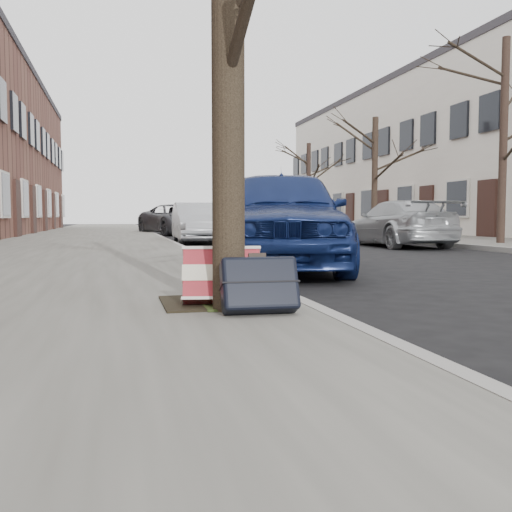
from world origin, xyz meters
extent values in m
cube|color=gray|center=(-3.70, 15.00, 0.06)|extent=(5.00, 70.00, 0.12)
cube|color=slate|center=(7.80, 15.00, 0.06)|extent=(4.00, 70.00, 0.12)
cube|color=black|center=(-2.00, 1.20, 0.13)|extent=(0.85, 0.85, 0.02)
cube|color=maroon|center=(-1.97, 1.06, 0.35)|extent=(0.65, 0.43, 0.47)
cube|color=black|center=(-1.77, 0.60, 0.34)|extent=(0.57, 0.35, 0.44)
imported|color=navy|center=(-0.28, 5.19, 0.80)|extent=(2.98, 5.01, 1.60)
imported|color=#B2B5BB|center=(-0.35, 14.20, 0.63)|extent=(1.42, 3.84, 1.25)
imported|color=#35363A|center=(-0.18, 22.10, 0.68)|extent=(3.45, 5.33, 1.36)
imported|color=#A0A3A7|center=(4.71, 10.86, 0.62)|extent=(1.86, 4.35, 1.25)
imported|color=maroon|center=(4.81, 20.69, 0.70)|extent=(2.45, 4.36, 1.40)
cylinder|color=black|center=(7.20, 9.85, 2.81)|extent=(0.21, 0.21, 5.39)
cylinder|color=black|center=(7.20, 17.58, 2.42)|extent=(0.24, 0.24, 4.61)
cylinder|color=black|center=(7.20, 25.61, 2.41)|extent=(0.23, 0.23, 4.58)
camera|label=1|loc=(-2.77, -3.39, 0.83)|focal=40.00mm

